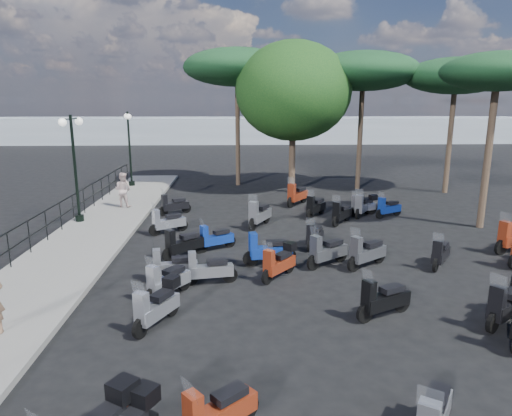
{
  "coord_description": "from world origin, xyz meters",
  "views": [
    {
      "loc": [
        -0.91,
        -12.52,
        5.05
      ],
      "look_at": [
        -0.27,
        3.78,
        1.2
      ],
      "focal_mm": 32.0,
      "sensor_mm": 36.0,
      "label": 1
    }
  ],
  "objects_px": {
    "scooter_20": "(440,254)",
    "scooter_21": "(314,236)",
    "pine_3": "(498,73)",
    "scooter_17": "(315,207)",
    "scooter_5": "(174,205)",
    "pine_1": "(456,76)",
    "lamp_post_1": "(75,162)",
    "scooter_31": "(327,252)",
    "scooter_1": "(157,306)",
    "scooter_6": "(218,413)",
    "scooter_16": "(341,213)",
    "scooter_28": "(388,208)",
    "scooter_15": "(268,250)",
    "scooter_3": "(209,270)",
    "scooter_8": "(279,263)",
    "scooter_13": "(383,300)",
    "pine_0": "(363,71)",
    "scooter_22": "(363,206)",
    "pine_2": "(237,68)",
    "scooter_10": "(215,239)",
    "scooter_9": "(183,244)",
    "scooter_11": "(259,215)",
    "scooter_4": "(168,222)",
    "scooter_23": "(297,195)",
    "pedestrian_far": "(123,190)",
    "broadleaf_tree": "(293,91)",
    "scooter_26": "(507,303)",
    "lamp_post_2": "(129,144)",
    "scooter_32": "(173,267)",
    "scooter_2": "(167,282)"
  },
  "relations": [
    {
      "from": "scooter_11",
      "to": "scooter_23",
      "type": "xyz_separation_m",
      "value": [
        2.04,
        3.88,
        0.0
      ]
    },
    {
      "from": "scooter_8",
      "to": "pine_1",
      "type": "bearing_deg",
      "value": -90.63
    },
    {
      "from": "broadleaf_tree",
      "to": "scooter_4",
      "type": "bearing_deg",
      "value": -125.54
    },
    {
      "from": "lamp_post_1",
      "to": "scooter_13",
      "type": "bearing_deg",
      "value": -21.88
    },
    {
      "from": "scooter_21",
      "to": "scooter_28",
      "type": "xyz_separation_m",
      "value": [
        3.96,
        4.09,
        0.0
      ]
    },
    {
      "from": "scooter_1",
      "to": "scooter_6",
      "type": "height_order",
      "value": "scooter_1"
    },
    {
      "from": "scooter_20",
      "to": "scooter_21",
      "type": "xyz_separation_m",
      "value": [
        -3.58,
        2.08,
        -0.01
      ]
    },
    {
      "from": "scooter_5",
      "to": "scooter_28",
      "type": "xyz_separation_m",
      "value": [
        9.55,
        -0.89,
        -0.01
      ]
    },
    {
      "from": "scooter_17",
      "to": "scooter_21",
      "type": "relative_size",
      "value": 1.0
    },
    {
      "from": "scooter_5",
      "to": "pine_3",
      "type": "relative_size",
      "value": 0.2
    },
    {
      "from": "scooter_5",
      "to": "scooter_16",
      "type": "distance_m",
      "value": 7.47
    },
    {
      "from": "scooter_22",
      "to": "scooter_6",
      "type": "bearing_deg",
      "value": 100.43
    },
    {
      "from": "lamp_post_1",
      "to": "scooter_9",
      "type": "distance_m",
      "value": 6.83
    },
    {
      "from": "scooter_13",
      "to": "scooter_32",
      "type": "bearing_deg",
      "value": 38.7
    },
    {
      "from": "scooter_11",
      "to": "scooter_31",
      "type": "xyz_separation_m",
      "value": [
        1.89,
        -4.62,
        -0.04
      ]
    },
    {
      "from": "scooter_32",
      "to": "scooter_2",
      "type": "bearing_deg",
      "value": 170.74
    },
    {
      "from": "scooter_5",
      "to": "pine_1",
      "type": "xyz_separation_m",
      "value": [
        14.56,
        4.53,
        5.87
      ]
    },
    {
      "from": "pine_0",
      "to": "scooter_23",
      "type": "bearing_deg",
      "value": -134.49
    },
    {
      "from": "scooter_16",
      "to": "scooter_28",
      "type": "xyz_separation_m",
      "value": [
        2.33,
        1.03,
        -0.04
      ]
    },
    {
      "from": "scooter_3",
      "to": "scooter_23",
      "type": "xyz_separation_m",
      "value": [
        3.74,
        9.79,
        0.08
      ]
    },
    {
      "from": "scooter_9",
      "to": "scooter_28",
      "type": "relative_size",
      "value": 0.98
    },
    {
      "from": "scooter_10",
      "to": "pine_0",
      "type": "bearing_deg",
      "value": -66.15
    },
    {
      "from": "scooter_17",
      "to": "scooter_20",
      "type": "height_order",
      "value": "scooter_17"
    },
    {
      "from": "broadleaf_tree",
      "to": "scooter_26",
      "type": "bearing_deg",
      "value": -78.78
    },
    {
      "from": "scooter_28",
      "to": "scooter_1",
      "type": "bearing_deg",
      "value": 109.57
    },
    {
      "from": "scooter_3",
      "to": "scooter_8",
      "type": "distance_m",
      "value": 2.06
    },
    {
      "from": "scooter_8",
      "to": "scooter_3",
      "type": "bearing_deg",
      "value": 50.27
    },
    {
      "from": "lamp_post_1",
      "to": "scooter_31",
      "type": "xyz_separation_m",
      "value": [
        9.37,
        -5.3,
        -2.16
      ]
    },
    {
      "from": "scooter_10",
      "to": "scooter_28",
      "type": "xyz_separation_m",
      "value": [
        7.43,
        4.25,
        0.01
      ]
    },
    {
      "from": "scooter_4",
      "to": "pine_2",
      "type": "xyz_separation_m",
      "value": [
        2.75,
        10.43,
        6.46
      ]
    },
    {
      "from": "scooter_10",
      "to": "scooter_20",
      "type": "xyz_separation_m",
      "value": [
        7.04,
        -1.92,
        0.01
      ]
    },
    {
      "from": "scooter_4",
      "to": "pine_0",
      "type": "height_order",
      "value": "pine_0"
    },
    {
      "from": "scooter_8",
      "to": "pine_3",
      "type": "height_order",
      "value": "pine_3"
    },
    {
      "from": "scooter_13",
      "to": "scooter_20",
      "type": "relative_size",
      "value": 1.17
    },
    {
      "from": "scooter_11",
      "to": "scooter_17",
      "type": "relative_size",
      "value": 1.24
    },
    {
      "from": "scooter_22",
      "to": "pine_2",
      "type": "distance_m",
      "value": 11.71
    },
    {
      "from": "pine_3",
      "to": "scooter_17",
      "type": "bearing_deg",
      "value": 162.7
    },
    {
      "from": "scooter_13",
      "to": "scooter_17",
      "type": "relative_size",
      "value": 1.1
    },
    {
      "from": "pedestrian_far",
      "to": "pine_2",
      "type": "height_order",
      "value": "pine_2"
    },
    {
      "from": "lamp_post_2",
      "to": "scooter_23",
      "type": "xyz_separation_m",
      "value": [
        9.19,
        -4.99,
        -2.08
      ]
    },
    {
      "from": "scooter_1",
      "to": "pine_0",
      "type": "height_order",
      "value": "pine_0"
    },
    {
      "from": "scooter_23",
      "to": "pine_2",
      "type": "height_order",
      "value": "pine_2"
    },
    {
      "from": "lamp_post_2",
      "to": "scooter_4",
      "type": "distance_m",
      "value": 10.53
    },
    {
      "from": "scooter_4",
      "to": "scooter_20",
      "type": "height_order",
      "value": "scooter_4"
    },
    {
      "from": "scooter_15",
      "to": "scooter_17",
      "type": "relative_size",
      "value": 1.25
    },
    {
      "from": "scooter_8",
      "to": "scooter_23",
      "type": "xyz_separation_m",
      "value": [
        1.72,
        9.42,
        0.04
      ]
    },
    {
      "from": "scooter_6",
      "to": "scooter_26",
      "type": "bearing_deg",
      "value": -102.86
    },
    {
      "from": "pine_1",
      "to": "scooter_16",
      "type": "bearing_deg",
      "value": -138.68
    },
    {
      "from": "pine_3",
      "to": "scooter_26",
      "type": "bearing_deg",
      "value": -114.44
    },
    {
      "from": "scooter_20",
      "to": "scooter_21",
      "type": "distance_m",
      "value": 4.14
    }
  ]
}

